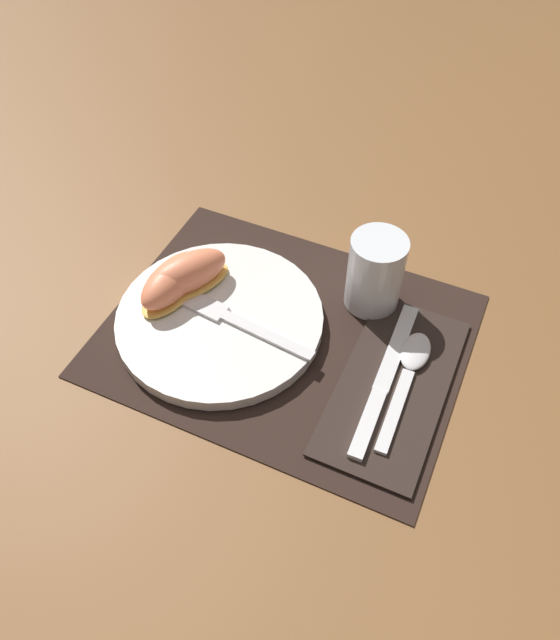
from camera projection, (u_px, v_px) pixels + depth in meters
name	position (u px, v px, depth m)	size (l,w,h in m)	color
ground_plane	(285.00, 335.00, 0.76)	(3.00, 3.00, 0.00)	brown
placemat	(285.00, 334.00, 0.76)	(0.43, 0.33, 0.00)	black
plate	(220.00, 319.00, 0.76)	(0.25, 0.25, 0.02)	white
juice_glass	(375.00, 276.00, 0.76)	(0.07, 0.07, 0.10)	silver
napkin	(393.00, 385.00, 0.71)	(0.12, 0.25, 0.00)	#2D231E
knife	(384.00, 380.00, 0.71)	(0.02, 0.23, 0.01)	silver
spoon	(410.00, 366.00, 0.72)	(0.04, 0.17, 0.01)	silver
fork	(229.00, 318.00, 0.75)	(0.20, 0.04, 0.00)	silver
citrus_wedge_0	(187.00, 275.00, 0.77)	(0.10, 0.12, 0.05)	#F7C656
citrus_wedge_1	(172.00, 282.00, 0.77)	(0.06, 0.11, 0.04)	#F7C656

